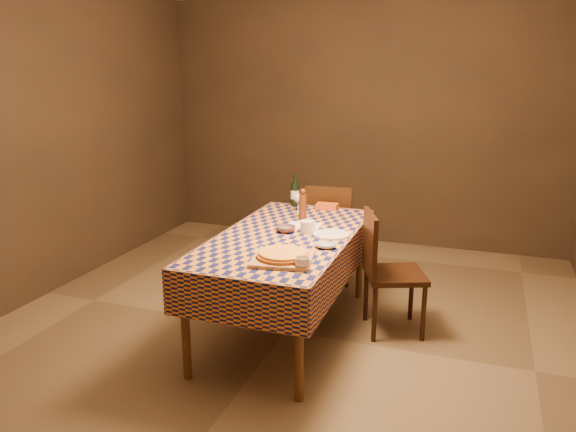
% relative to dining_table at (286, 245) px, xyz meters
% --- Properties ---
extents(room, '(5.00, 5.10, 2.70)m').
position_rel_dining_table_xyz_m(room, '(0.00, 0.00, 0.66)').
color(room, brown).
rests_on(room, ground).
extents(dining_table, '(0.94, 1.84, 0.77)m').
position_rel_dining_table_xyz_m(dining_table, '(0.00, 0.00, 0.00)').
color(dining_table, brown).
rests_on(dining_table, ground).
extents(cutting_board, '(0.43, 0.43, 0.02)m').
position_rel_dining_table_xyz_m(cutting_board, '(0.17, -0.52, 0.09)').
color(cutting_board, '#AB8150').
rests_on(cutting_board, dining_table).
extents(pizza, '(0.39, 0.39, 0.03)m').
position_rel_dining_table_xyz_m(pizza, '(0.17, -0.52, 0.12)').
color(pizza, '#A04F1A').
rests_on(pizza, cutting_board).
extents(pepper_mill, '(0.07, 0.07, 0.25)m').
position_rel_dining_table_xyz_m(pepper_mill, '(-0.01, 0.45, 0.19)').
color(pepper_mill, '#4A2211').
rests_on(pepper_mill, dining_table).
extents(bowl, '(0.14, 0.14, 0.04)m').
position_rel_dining_table_xyz_m(bowl, '(-0.02, 0.07, 0.10)').
color(bowl, '#664D56').
rests_on(bowl, dining_table).
extents(wine_glass, '(0.08, 0.08, 0.16)m').
position_rel_dining_table_xyz_m(wine_glass, '(-0.12, 0.65, 0.19)').
color(wine_glass, silver).
rests_on(wine_glass, dining_table).
extents(wine_bottle, '(0.09, 0.09, 0.29)m').
position_rel_dining_table_xyz_m(wine_bottle, '(-0.22, 0.85, 0.18)').
color(wine_bottle, black).
rests_on(wine_bottle, dining_table).
extents(deli_tub, '(0.13, 0.13, 0.09)m').
position_rel_dining_table_xyz_m(deli_tub, '(0.14, 0.10, 0.12)').
color(deli_tub, silver).
rests_on(deli_tub, dining_table).
extents(takeout_container, '(0.19, 0.14, 0.05)m').
position_rel_dining_table_xyz_m(takeout_container, '(0.08, 0.84, 0.10)').
color(takeout_container, '#C34A19').
rests_on(takeout_container, dining_table).
extents(white_plate, '(0.27, 0.27, 0.02)m').
position_rel_dining_table_xyz_m(white_plate, '(0.32, 0.09, 0.08)').
color(white_plate, white).
rests_on(white_plate, dining_table).
extents(tumbler, '(0.10, 0.10, 0.07)m').
position_rel_dining_table_xyz_m(tumbler, '(0.33, -0.63, 0.11)').
color(tumbler, white).
rests_on(tumbler, dining_table).
extents(flour_patch, '(0.26, 0.21, 0.00)m').
position_rel_dining_table_xyz_m(flour_patch, '(0.05, 0.28, 0.08)').
color(flour_patch, white).
rests_on(flour_patch, dining_table).
extents(flour_bag, '(0.18, 0.15, 0.04)m').
position_rel_dining_table_xyz_m(flour_bag, '(0.35, -0.19, 0.10)').
color(flour_bag, '#98A6C2').
rests_on(flour_bag, dining_table).
extents(chair_far, '(0.46, 0.46, 0.93)m').
position_rel_dining_table_xyz_m(chair_far, '(0.04, 1.11, -0.17)').
color(chair_far, black).
rests_on(chair_far, ground).
extents(chair_right, '(0.55, 0.55, 0.93)m').
position_rel_dining_table_xyz_m(chair_right, '(0.68, 0.27, -0.17)').
color(chair_right, black).
rests_on(chair_right, ground).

